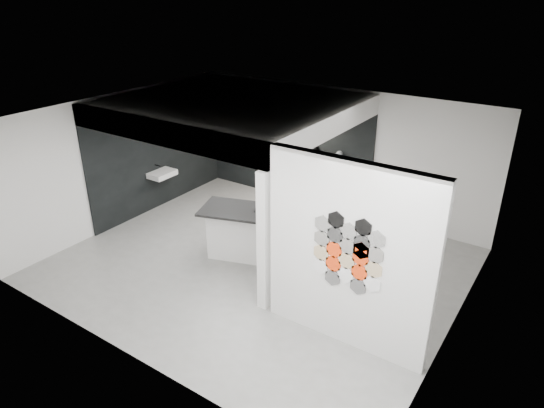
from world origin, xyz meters
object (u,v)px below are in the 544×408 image
Objects in this scene: glass_bowl at (339,155)px; glass_vase at (339,154)px; stockpot at (254,136)px; bottle_dark at (277,141)px; wall_basin at (162,174)px; kettle at (314,148)px; utensil_cup at (264,139)px; kitchen_island at (255,233)px; partition_panel at (348,257)px.

glass_bowl is 0.01m from glass_vase.
bottle_dark is (0.67, 0.00, -0.00)m from stockpot.
wall_basin is 3.54× the size of bottle_dark.
wall_basin is 3.48m from kettle.
stockpot reaches higher than kettle.
glass_bowl is 1.41× the size of utensil_cup.
kitchen_island is at bearing -58.45° from utensil_cup.
glass_bowl is (2.32, 0.00, -0.04)m from stockpot.
bottle_dark reaches higher than kettle.
partition_panel reaches higher than kettle.
bottle_dark reaches higher than glass_bowl.
kettle is 1.97× the size of utensil_cup.
glass_bowl is 1.65m from bottle_dark.
partition_panel reaches higher than stockpot.
wall_basin is at bearing 161.77° from partition_panel.
kettle is 1.40× the size of glass_bowl.
bottle_dark is at bearing 96.84° from kitchen_island.
stockpot is at bearing 180.00° from utensil_cup.
stockpot is at bearing 180.00° from glass_vase.
stockpot reaches higher than glass_vase.
wall_basin is 5.98× the size of utensil_cup.
kettle is at bearing 125.08° from partition_panel.
kettle is at bearing 180.00° from glass_bowl.
bottle_dark is (1.74, 2.07, 0.55)m from wall_basin.
partition_panel is 4.39m from glass_bowl.
partition_panel is 13.15× the size of stockpot.
glass_bowl is at bearing 22.80° from kettle.
stockpot reaches higher than bottle_dark.
kitchen_island is at bearing -97.75° from glass_vase.
bottle_dark is (-1.65, 0.00, 0.02)m from glass_vase.
kitchen_island is at bearing -11.57° from wall_basin.
bottle_dark is at bearing 180.00° from glass_bowl.
utensil_cup is (-1.65, 2.68, 0.85)m from kitchen_island.
wall_basin is at bearing -130.15° from bottle_dark.
partition_panel is at bearing -61.77° from glass_vase.
partition_panel is 1.34× the size of kitchen_island.
kitchen_island is 2.84m from kettle.
kettle reaches higher than glass_bowl.
partition_panel is at bearing -46.07° from bottle_dark.
kitchen_island is (-2.44, 1.18, -0.88)m from partition_panel.
wall_basin is 4.76× the size of glass_vase.
stockpot is 2.32m from glass_vase.
utensil_cup is (0.30, 0.00, -0.04)m from stockpot.
utensil_cup is (-2.01, 0.00, -0.00)m from glass_bowl.
utensil_cup is at bearing 102.85° from kitchen_island.
glass_vase is (0.64, 0.00, -0.02)m from kettle.
bottle_dark reaches higher than utensil_cup.
wall_basin is 4.01m from glass_vase.
stockpot is 1.69× the size of glass_vase.
glass_vase is (0.00, 0.00, 0.01)m from glass_bowl.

